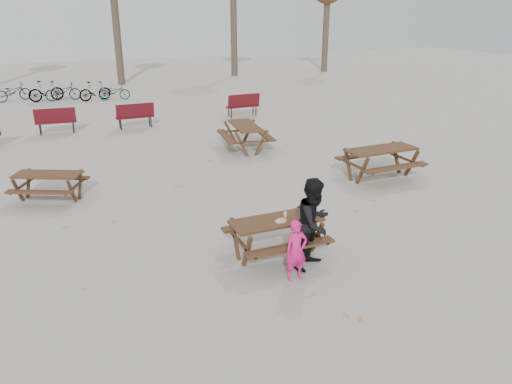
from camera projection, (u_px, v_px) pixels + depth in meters
name	position (u px, v px, depth m)	size (l,w,h in m)	color
ground	(276.00, 255.00, 9.96)	(80.00, 80.00, 0.00)	gray
main_picnic_table	(276.00, 228.00, 9.76)	(1.80, 1.45, 0.78)	#352213
food_tray	(281.00, 221.00, 9.56)	(0.18, 0.11, 0.04)	white
bread_roll	(281.00, 219.00, 9.55)	(0.14, 0.06, 0.05)	tan
soda_bottle	(285.00, 216.00, 9.66)	(0.07, 0.07, 0.17)	silver
child	(296.00, 251.00, 8.90)	(0.42, 0.27, 1.14)	#DE1B6F
adult	(314.00, 223.00, 9.27)	(0.85, 0.66, 1.76)	black
picnic_table_east	(380.00, 163.00, 14.25)	(2.05, 1.65, 0.88)	#352213
picnic_table_north	(50.00, 187.00, 12.66)	(1.65, 1.33, 0.71)	#352213
picnic_table_far	(245.00, 137.00, 17.11)	(1.99, 1.60, 0.86)	#352213
park_bench_row	(111.00, 118.00, 19.64)	(11.98, 1.87, 1.03)	maroon
bicycle_row	(61.00, 91.00, 25.86)	(6.61, 2.71, 1.05)	black
fallen_leaves	(250.00, 207.00, 12.29)	(11.00, 11.00, 0.01)	orange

